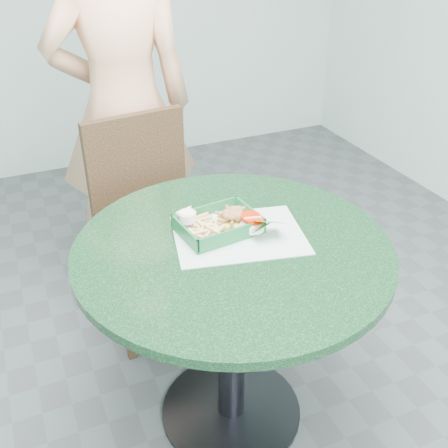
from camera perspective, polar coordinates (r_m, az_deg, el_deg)
name	(u,v)px	position (r m, az deg, el deg)	size (l,w,h in m)	color
floor	(231,411)	(2.14, 0.77, -19.67)	(4.00, 5.00, 0.02)	#303335
cafe_table	(232,292)	(1.73, 0.91, -7.44)	(0.99, 0.99, 0.75)	#24252B
dining_chair	(147,211)	(2.29, -8.35, 1.46)	(0.45, 0.45, 0.93)	black
diner_person	(120,75)	(2.39, -11.23, 15.66)	(0.76, 0.50, 2.08)	#E7A87F
placemat	(239,240)	(1.67, 1.62, -1.77)	(0.40, 0.30, 0.00)	silver
food_basket	(218,232)	(1.68, -0.62, -0.90)	(0.25, 0.18, 0.05)	#196332
crab_sandwich	(234,222)	(1.67, 1.05, 0.21)	(0.11, 0.11, 0.07)	gold
fries_pile	(202,228)	(1.66, -2.45, -0.44)	(0.12, 0.13, 0.05)	#DFBE76
sauce_ramekin	(188,220)	(1.68, -3.91, 0.48)	(0.06, 0.06, 0.03)	white
garnish_cup	(255,230)	(1.64, 3.41, -0.69)	(0.12, 0.11, 0.05)	white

